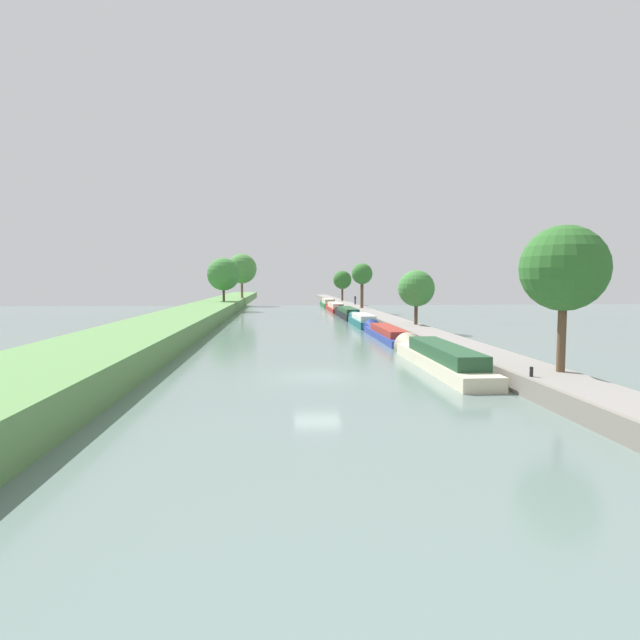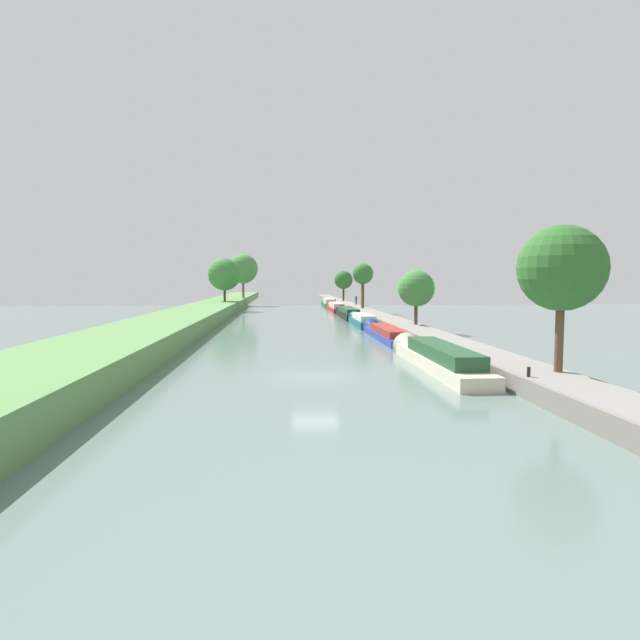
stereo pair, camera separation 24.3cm
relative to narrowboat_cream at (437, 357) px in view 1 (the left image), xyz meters
The scene contains 19 objects.
ground_plane 7.82m from the narrowboat_cream, 161.20° to the right, with size 160.00×160.00×0.00m, color slate.
left_grassy_bank 20.06m from the narrowboat_cream, behind, with size 6.99×260.00×1.67m.
right_towpath 4.04m from the narrowboat_cream, 38.48° to the right, with size 3.03×260.00×0.85m.
stone_quay 2.94m from the narrowboat_cream, 58.80° to the right, with size 0.25×260.00×0.90m.
narrowboat_cream is the anchor object (origin of this frame).
narrowboat_blue 15.61m from the narrowboat_cream, 89.83° to the left, with size 1.95×14.12×1.86m.
narrowboat_teal 29.05m from the narrowboat_cream, 89.90° to the left, with size 2.05×11.28×1.95m.
narrowboat_black 42.08m from the narrowboat_cream, 90.00° to the left, with size 2.06×15.30×2.01m.
narrowboat_red 57.88m from the narrowboat_cream, 90.09° to the left, with size 2.07×14.84×2.08m.
narrowboat_green 71.90m from the narrowboat_cream, 90.03° to the left, with size 2.14×12.37×2.24m.
tree_rightbank_near 9.33m from the narrowboat_cream, 59.46° to the right, with size 4.04×4.04×6.94m.
tree_rightbank_midnear 20.52m from the narrowboat_cream, 78.63° to the left, with size 3.58×3.58×5.34m.
tree_rightbank_midfar 50.63m from the narrowboat_cream, 86.09° to the left, with size 3.27×3.27×7.01m.
tree_rightbank_far 79.15m from the narrowboat_cream, 87.24° to the left, with size 3.88×3.88×6.37m.
tree_leftbank_downstream 78.24m from the narrowboat_cream, 102.68° to the left, with size 6.01×6.01×8.89m.
tree_leftbank_upstream 61.17m from the narrowboat_cream, 108.02° to the left, with size 5.50×5.50×7.31m.
person_walking 62.10m from the narrowboat_cream, 86.23° to the left, with size 0.34×0.34×1.66m.
mooring_bollard_near 8.10m from the narrowboat_cream, 76.07° to the right, with size 0.16×0.16×0.45m.
mooring_bollard_far 77.40m from the narrowboat_cream, 88.56° to the left, with size 0.16×0.16×0.45m.
Camera 1 is at (-1.98, -27.64, 5.20)m, focal length 29.04 mm.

